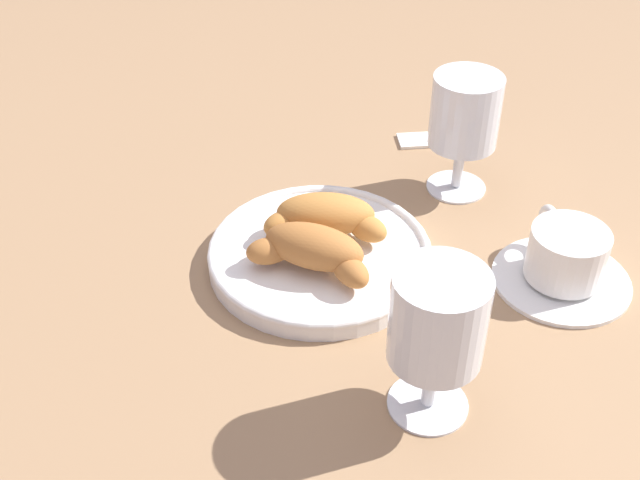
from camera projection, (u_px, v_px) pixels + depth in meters
The scene contains 8 objects.
ground_plane at pixel (306, 252), 0.83m from camera, with size 2.20×2.20×0.00m, color #997551.
pastry_plate at pixel (320, 254), 0.81m from camera, with size 0.23×0.23×0.02m.
croissant_large at pixel (325, 217), 0.81m from camera, with size 0.14×0.07×0.04m.
croissant_small at pixel (313, 250), 0.77m from camera, with size 0.13×0.09×0.04m.
coffee_cup_near at pixel (565, 260), 0.78m from camera, with size 0.14×0.14×0.06m.
juice_glass_left at pixel (465, 118), 0.87m from camera, with size 0.08×0.08×0.14m.
juice_glass_right at pixel (438, 323), 0.61m from camera, with size 0.08×0.08×0.14m.
sugar_packet at pixel (418, 139), 1.00m from camera, with size 0.05×0.03×0.01m, color white.
Camera 1 is at (-0.07, 0.64, 0.52)m, focal length 44.83 mm.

